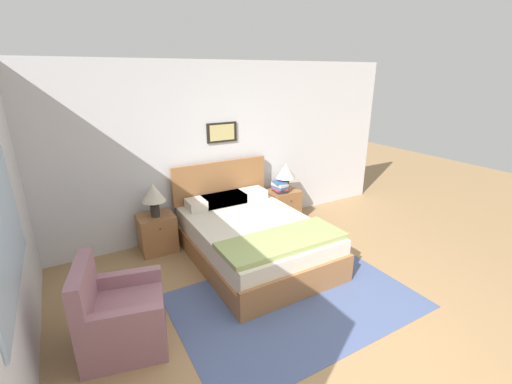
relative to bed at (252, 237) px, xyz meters
The scene contains 15 objects.
ground_plane 2.05m from the bed, 96.61° to the right, with size 16.00×16.00×0.00m, color #99754C.
wall_back 1.52m from the bed, 101.67° to the left, with size 7.01×0.09×2.60m.
wall_left 2.79m from the bed, 169.59° to the right, with size 0.08×5.50×2.60m.
area_rug_main 1.14m from the bed, 92.72° to the right, with size 2.63×1.75×0.01m.
bed is the anchor object (origin of this frame).
armchair 2.01m from the bed, 156.67° to the right, with size 0.86×0.86×0.88m.
nightstand_near_window 1.37m from the bed, 142.20° to the left, with size 0.49×0.43×0.54m.
nightstand_by_door 1.37m from the bed, 37.73° to the left, with size 0.49×0.43×0.54m.
table_lamp_near_window 1.46m from the bed, 143.14° to the left, with size 0.32×0.32×0.48m.
table_lamp_by_door 1.47m from the bed, 36.52° to the left, with size 0.32×0.32×0.48m.
book_thick_bottom 1.28m from the bed, 39.33° to the left, with size 0.19×0.26×0.04m.
book_hardcover_middle 1.29m from the bed, 39.33° to the left, with size 0.23×0.25×0.03m.
book_novel_upper 1.30m from the bed, 39.33° to the left, with size 0.22×0.27×0.04m.
book_slim_near_top 1.31m from the bed, 39.33° to the left, with size 0.20×0.27×0.04m.
book_paperback_top 1.32m from the bed, 39.33° to the left, with size 0.23×0.23×0.03m.
Camera 1 is at (-1.81, -1.65, 2.43)m, focal length 24.00 mm.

